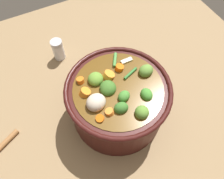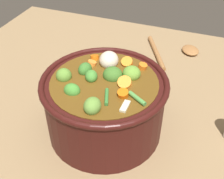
# 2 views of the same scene
# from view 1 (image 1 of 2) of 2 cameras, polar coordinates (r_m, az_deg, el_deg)

# --- Properties ---
(ground_plane) EXTENTS (1.10, 1.10, 0.00)m
(ground_plane) POSITION_cam_1_polar(r_m,az_deg,el_deg) (0.67, 1.31, -5.95)
(ground_plane) COLOR #8C704C
(cooking_pot) EXTENTS (0.27, 0.27, 0.16)m
(cooking_pot) POSITION_cam_1_polar(r_m,az_deg,el_deg) (0.60, 1.43, -2.87)
(cooking_pot) COLOR #38110F
(cooking_pot) RESTS_ON ground_plane
(salt_shaker) EXTENTS (0.04, 0.04, 0.08)m
(salt_shaker) POSITION_cam_1_polar(r_m,az_deg,el_deg) (0.77, -13.52, 9.84)
(salt_shaker) COLOR silver
(salt_shaker) RESTS_ON ground_plane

